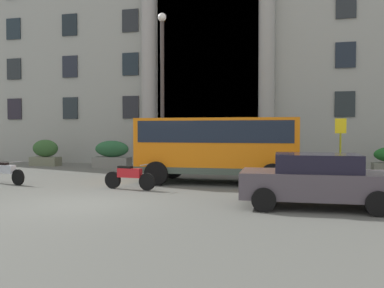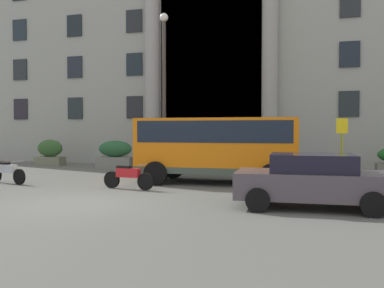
{
  "view_description": "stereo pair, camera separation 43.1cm",
  "coord_description": "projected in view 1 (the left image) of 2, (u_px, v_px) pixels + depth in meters",
  "views": [
    {
      "loc": [
        5.78,
        -10.47,
        2.08
      ],
      "look_at": [
        1.63,
        5.67,
        1.52
      ],
      "focal_mm": 38.83,
      "sensor_mm": 36.0,
      "label": 1
    },
    {
      "loc": [
        6.19,
        -10.35,
        2.08
      ],
      "look_at": [
        1.63,
        5.67,
        1.52
      ],
      "focal_mm": 38.83,
      "sensor_mm": 36.0,
      "label": 2
    }
  ],
  "objects": [
    {
      "name": "bus_stop_sign",
      "position": [
        340.0,
        142.0,
        16.73
      ],
      "size": [
        0.44,
        0.08,
        2.55
      ],
      "color": "#939B15",
      "rests_on": "ground_plane"
    },
    {
      "name": "hedge_planter_west",
      "position": [
        112.0,
        155.0,
        22.69
      ],
      "size": [
        2.04,
        0.79,
        1.5
      ],
      "color": "slate",
      "rests_on": "ground_plane"
    },
    {
      "name": "parked_hatchback_near",
      "position": [
        317.0,
        180.0,
        11.11
      ],
      "size": [
        4.07,
        2.15,
        1.44
      ],
      "rotation": [
        0.0,
        0.0,
        0.04
      ],
      "color": "#49424A",
      "rests_on": "ground_plane"
    },
    {
      "name": "scooter_by_planter",
      "position": [
        129.0,
        176.0,
        14.52
      ],
      "size": [
        1.97,
        0.55,
        0.89
      ],
      "rotation": [
        0.0,
        0.0,
        -0.13
      ],
      "color": "black",
      "rests_on": "ground_plane"
    },
    {
      "name": "ground_plane",
      "position": [
        86.0,
        206.0,
        11.64
      ],
      "size": [
        80.0,
        64.0,
        0.12
      ],
      "primitive_type": "cube",
      "color": "#555650"
    },
    {
      "name": "orange_minibus",
      "position": [
        218.0,
        144.0,
        16.23
      ],
      "size": [
        6.21,
        2.81,
        2.53
      ],
      "rotation": [
        0.0,
        0.0,
        0.03
      ],
      "color": "orange",
      "rests_on": "ground_plane"
    },
    {
      "name": "lamppost_plaza_centre",
      "position": [
        162.0,
        81.0,
        19.77
      ],
      "size": [
        0.4,
        0.4,
        7.63
      ],
      "color": "#3A3330",
      "rests_on": "ground_plane"
    },
    {
      "name": "hedge_planter_far_east",
      "position": [
        45.0,
        153.0,
        24.17
      ],
      "size": [
        1.69,
        0.78,
        1.52
      ],
      "color": "#696C56",
      "rests_on": "ground_plane"
    },
    {
      "name": "office_building_facade",
      "position": [
        212.0,
        45.0,
        28.29
      ],
      "size": [
        40.78,
        9.69,
        15.74
      ],
      "color": "gray",
      "rests_on": "ground_plane"
    },
    {
      "name": "motorcycle_far_end",
      "position": [
        5.0,
        172.0,
        15.96
      ],
      "size": [
        1.99,
        0.72,
        0.89
      ],
      "rotation": [
        0.0,
        0.0,
        -0.25
      ],
      "color": "black",
      "rests_on": "ground_plane"
    },
    {
      "name": "hedge_planter_entrance_right",
      "position": [
        270.0,
        157.0,
        20.51
      ],
      "size": [
        1.94,
        0.95,
        1.56
      ],
      "color": "#6D6A57",
      "rests_on": "ground_plane"
    },
    {
      "name": "hedge_planter_far_west",
      "position": [
        182.0,
        156.0,
        21.92
      ],
      "size": [
        2.18,
        0.95,
        1.5
      ],
      "color": "slate",
      "rests_on": "ground_plane"
    }
  ]
}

